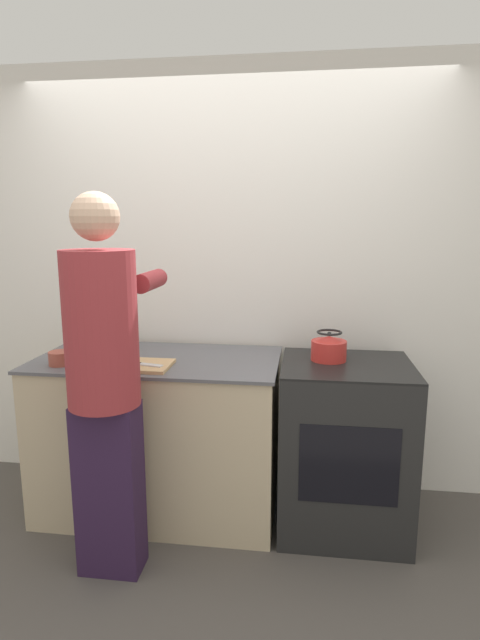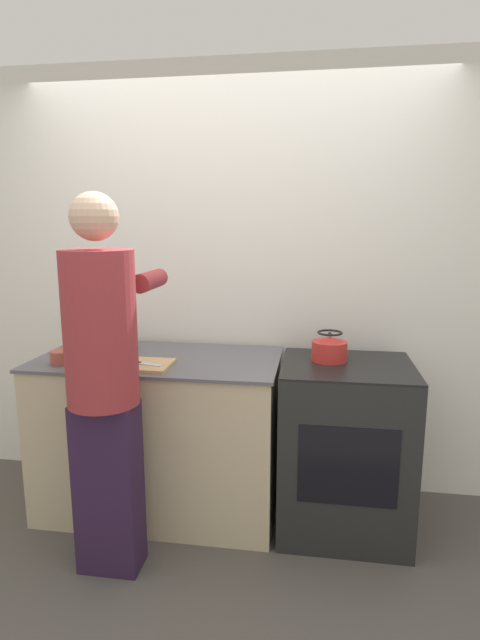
{
  "view_description": "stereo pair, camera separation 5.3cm",
  "coord_description": "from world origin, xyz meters",
  "px_view_note": "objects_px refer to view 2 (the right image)",
  "views": [
    {
      "loc": [
        0.46,
        -2.29,
        1.66
      ],
      "look_at": [
        0.12,
        0.24,
        1.16
      ],
      "focal_mm": 28.0,
      "sensor_mm": 36.0,
      "label": 1
    },
    {
      "loc": [
        0.51,
        -2.28,
        1.66
      ],
      "look_at": [
        0.12,
        0.24,
        1.16
      ],
      "focal_mm": 28.0,
      "sensor_mm": 36.0,
      "label": 2
    }
  ],
  "objects_px": {
    "oven": "(344,447)",
    "person": "(104,374)",
    "canister_jar": "(96,338)",
    "knife": "(143,364)",
    "bowl_prep": "(123,345)",
    "cutting_board": "(137,365)",
    "kettle": "(329,348)"
  },
  "relations": [
    {
      "from": "cutting_board",
      "to": "canister_jar",
      "type": "bearing_deg",
      "value": 139.89
    },
    {
      "from": "oven",
      "to": "cutting_board",
      "type": "xyz_separation_m",
      "value": [
        -1.1,
        -0.15,
        0.46
      ]
    },
    {
      "from": "oven",
      "to": "bowl_prep",
      "type": "relative_size",
      "value": 5.5
    },
    {
      "from": "kettle",
      "to": "person",
      "type": "bearing_deg",
      "value": -151.28
    },
    {
      "from": "person",
      "to": "canister_jar",
      "type": "distance_m",
      "value": 0.76
    },
    {
      "from": "oven",
      "to": "knife",
      "type": "height_order",
      "value": "knife"
    },
    {
      "from": "bowl_prep",
      "to": "canister_jar",
      "type": "bearing_deg",
      "value": 170.85
    },
    {
      "from": "oven",
      "to": "bowl_prep",
      "type": "distance_m",
      "value": 1.39
    },
    {
      "from": "person",
      "to": "cutting_board",
      "type": "xyz_separation_m",
      "value": [
        0.03,
        0.36,
        -0.06
      ]
    },
    {
      "from": "knife",
      "to": "bowl_prep",
      "type": "bearing_deg",
      "value": 140.59
    },
    {
      "from": "person",
      "to": "canister_jar",
      "type": "bearing_deg",
      "value": 117.06
    },
    {
      "from": "oven",
      "to": "kettle",
      "type": "height_order",
      "value": "kettle"
    },
    {
      "from": "bowl_prep",
      "to": "kettle",
      "type": "bearing_deg",
      "value": -3.73
    },
    {
      "from": "bowl_prep",
      "to": "canister_jar",
      "type": "relative_size",
      "value": 1.16
    },
    {
      "from": "knife",
      "to": "canister_jar",
      "type": "distance_m",
      "value": 0.53
    },
    {
      "from": "cutting_board",
      "to": "knife",
      "type": "height_order",
      "value": "knife"
    },
    {
      "from": "cutting_board",
      "to": "knife",
      "type": "relative_size",
      "value": 1.71
    },
    {
      "from": "person",
      "to": "kettle",
      "type": "height_order",
      "value": "person"
    },
    {
      "from": "cutting_board",
      "to": "bowl_prep",
      "type": "xyz_separation_m",
      "value": [
        -0.19,
        0.28,
        0.03
      ]
    },
    {
      "from": "cutting_board",
      "to": "bowl_prep",
      "type": "relative_size",
      "value": 2.12
    },
    {
      "from": "kettle",
      "to": "knife",
      "type": "bearing_deg",
      "value": -167.11
    },
    {
      "from": "kettle",
      "to": "oven",
      "type": "bearing_deg",
      "value": -31.01
    },
    {
      "from": "knife",
      "to": "kettle",
      "type": "distance_m",
      "value": 0.99
    },
    {
      "from": "oven",
      "to": "kettle",
      "type": "bearing_deg",
      "value": 148.99
    },
    {
      "from": "cutting_board",
      "to": "bowl_prep",
      "type": "distance_m",
      "value": 0.34
    },
    {
      "from": "knife",
      "to": "bowl_prep",
      "type": "distance_m",
      "value": 0.38
    },
    {
      "from": "kettle",
      "to": "bowl_prep",
      "type": "height_order",
      "value": "kettle"
    },
    {
      "from": "kettle",
      "to": "cutting_board",
      "type": "bearing_deg",
      "value": -168.49
    },
    {
      "from": "oven",
      "to": "person",
      "type": "xyz_separation_m",
      "value": [
        -1.13,
        -0.51,
        0.51
      ]
    },
    {
      "from": "oven",
      "to": "knife",
      "type": "distance_m",
      "value": 1.17
    },
    {
      "from": "cutting_board",
      "to": "bowl_prep",
      "type": "bearing_deg",
      "value": 123.71
    },
    {
      "from": "person",
      "to": "kettle",
      "type": "distance_m",
      "value": 1.18
    }
  ]
}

